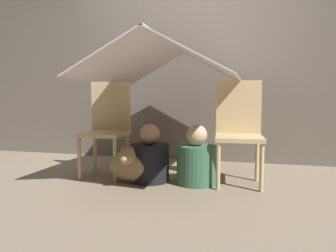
% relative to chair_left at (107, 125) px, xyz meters
% --- Properties ---
extents(ground_plane, '(8.80, 8.80, 0.00)m').
position_rel_chair_left_xyz_m(ground_plane, '(0.65, -0.30, -0.50)').
color(ground_plane, gray).
extents(wall_back, '(7.00, 0.05, 2.50)m').
position_rel_chair_left_xyz_m(wall_back, '(0.65, 0.98, 0.75)').
color(wall_back, '#6B6056').
rests_on(wall_back, ground_plane).
extents(chair_left, '(0.43, 0.43, 0.93)m').
position_rel_chair_left_xyz_m(chair_left, '(0.00, 0.00, 0.00)').
color(chair_left, '#D1B27F').
rests_on(chair_left, ground_plane).
extents(chair_right, '(0.44, 0.44, 0.93)m').
position_rel_chair_left_xyz_m(chair_right, '(1.28, -0.00, 0.00)').
color(chair_right, '#D1B27F').
rests_on(chair_right, ground_plane).
extents(sheet_canopy, '(1.29, 1.52, 0.35)m').
position_rel_chair_left_xyz_m(sheet_canopy, '(0.65, -0.08, 0.60)').
color(sheet_canopy, silver).
extents(person_front, '(0.35, 0.35, 0.53)m').
position_rel_chair_left_xyz_m(person_front, '(0.49, -0.14, -0.29)').
color(person_front, black).
rests_on(person_front, ground_plane).
extents(person_second, '(0.35, 0.35, 0.53)m').
position_rel_chair_left_xyz_m(person_second, '(0.92, -0.13, -0.29)').
color(person_second, '#38664C').
rests_on(person_second, ground_plane).
extents(dog, '(0.51, 0.41, 0.37)m').
position_rel_chair_left_xyz_m(dog, '(0.37, -0.24, -0.33)').
color(dog, '#9E7F56').
rests_on(dog, ground_plane).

